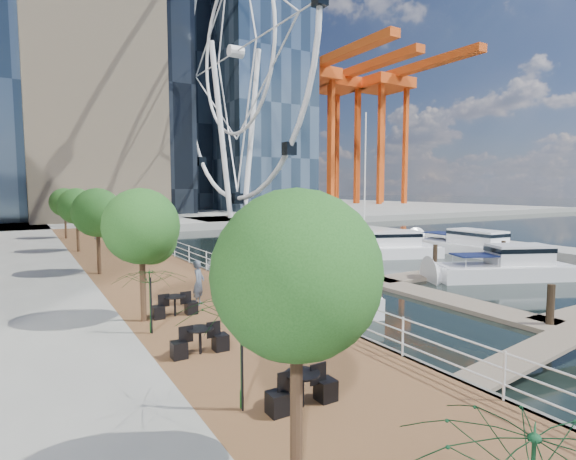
# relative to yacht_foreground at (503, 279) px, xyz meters

# --- Properties ---
(ground) EXTENTS (520.00, 520.00, 0.00)m
(ground) POSITION_rel_yacht_foreground_xyz_m (-10.36, -4.91, 0.00)
(ground) COLOR black
(ground) RESTS_ON ground
(boardwalk) EXTENTS (6.00, 60.00, 1.00)m
(boardwalk) POSITION_rel_yacht_foreground_xyz_m (-19.36, 10.09, 0.50)
(boardwalk) COLOR brown
(boardwalk) RESTS_ON ground
(seawall) EXTENTS (0.25, 60.00, 1.00)m
(seawall) POSITION_rel_yacht_foreground_xyz_m (-16.36, 10.09, 0.50)
(seawall) COLOR #595954
(seawall) RESTS_ON ground
(land_far) EXTENTS (200.00, 114.00, 1.00)m
(land_far) POSITION_rel_yacht_foreground_xyz_m (-10.36, 97.09, 0.50)
(land_far) COLOR gray
(land_far) RESTS_ON ground
(breakwater) EXTENTS (4.00, 60.00, 1.00)m
(breakwater) POSITION_rel_yacht_foreground_xyz_m (9.64, 15.09, 0.50)
(breakwater) COLOR gray
(breakwater) RESTS_ON ground
(pier) EXTENTS (14.00, 12.00, 1.00)m
(pier) POSITION_rel_yacht_foreground_xyz_m (3.64, 47.09, 0.50)
(pier) COLOR gray
(pier) RESTS_ON ground
(railing) EXTENTS (0.10, 60.00, 1.05)m
(railing) POSITION_rel_yacht_foreground_xyz_m (-16.46, 10.09, 1.52)
(railing) COLOR white
(railing) RESTS_ON boardwalk
(floating_docks) EXTENTS (16.00, 34.00, 2.60)m
(floating_docks) POSITION_rel_yacht_foreground_xyz_m (-2.40, 5.07, 0.49)
(floating_docks) COLOR #6D6051
(floating_docks) RESTS_ON ground
(ferris_wheel) EXTENTS (5.80, 45.60, 47.80)m
(ferris_wheel) POSITION_rel_yacht_foreground_xyz_m (3.64, 47.09, 25.92)
(ferris_wheel) COLOR white
(ferris_wheel) RESTS_ON ground
(port_cranes) EXTENTS (40.00, 52.00, 38.00)m
(port_cranes) POSITION_rel_yacht_foreground_xyz_m (57.30, 90.76, 20.00)
(port_cranes) COLOR #D84C14
(port_cranes) RESTS_ON ground
(street_trees) EXTENTS (2.60, 42.60, 4.60)m
(street_trees) POSITION_rel_yacht_foreground_xyz_m (-21.76, 9.09, 4.29)
(street_trees) COLOR #3F2B1C
(street_trees) RESTS_ON ground
(cafe_tables) EXTENTS (2.50, 13.70, 0.74)m
(cafe_tables) POSITION_rel_yacht_foreground_xyz_m (-20.76, -6.91, 1.37)
(cafe_tables) COLOR black
(cafe_tables) RESTS_ON ground
(yacht_foreground) EXTENTS (9.52, 6.05, 2.15)m
(yacht_foreground) POSITION_rel_yacht_foreground_xyz_m (0.00, 0.00, 0.00)
(yacht_foreground) COLOR silver
(yacht_foreground) RESTS_ON ground
(pedestrian_near) EXTENTS (0.73, 0.77, 1.76)m
(pedestrian_near) POSITION_rel_yacht_foreground_xyz_m (-19.36, 0.22, 1.88)
(pedestrian_near) COLOR #47505F
(pedestrian_near) RESTS_ON boardwalk
(pedestrian_mid) EXTENTS (0.89, 0.99, 1.68)m
(pedestrian_mid) POSITION_rel_yacht_foreground_xyz_m (-18.30, 14.53, 1.84)
(pedestrian_mid) COLOR gray
(pedestrian_mid) RESTS_ON boardwalk
(pedestrian_far) EXTENTS (1.18, 0.62, 1.93)m
(pedestrian_far) POSITION_rel_yacht_foreground_xyz_m (-19.41, 26.89, 1.97)
(pedestrian_far) COLOR #353D42
(pedestrian_far) RESTS_ON boardwalk
(moored_yachts) EXTENTS (23.72, 32.78, 11.50)m
(moored_yachts) POSITION_rel_yacht_foreground_xyz_m (-1.95, 9.02, 0.00)
(moored_yachts) COLOR white
(moored_yachts) RESTS_ON ground
(cafe_seating) EXTENTS (3.54, 14.97, 2.49)m
(cafe_seating) POSITION_rel_yacht_foreground_xyz_m (-21.52, -9.23, 2.19)
(cafe_seating) COLOR #103C20
(cafe_seating) RESTS_ON ground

